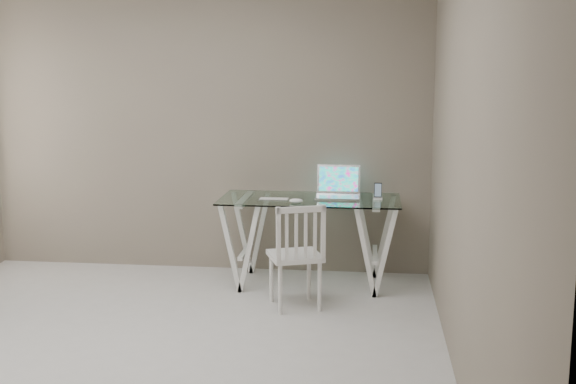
# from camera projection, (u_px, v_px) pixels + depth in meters

# --- Properties ---
(room) EXTENTS (4.50, 4.52, 2.71)m
(room) POSITION_uv_depth(u_px,v_px,m) (108.00, 87.00, 4.22)
(room) COLOR #B6B2AE
(room) RESTS_ON ground
(desk) EXTENTS (1.50, 0.70, 0.75)m
(desk) POSITION_uv_depth(u_px,v_px,m) (310.00, 241.00, 6.09)
(desk) COLOR silver
(desk) RESTS_ON ground
(chair) EXTENTS (0.49, 0.49, 0.83)m
(chair) POSITION_uv_depth(u_px,v_px,m) (297.00, 252.00, 5.44)
(chair) COLOR silver
(chair) RESTS_ON ground
(laptop) EXTENTS (0.37, 0.33, 0.25)m
(laptop) POSITION_uv_depth(u_px,v_px,m) (338.00, 189.00, 6.11)
(laptop) COLOR silver
(laptop) RESTS_ON desk
(keyboard) EXTENTS (0.25, 0.11, 0.01)m
(keyboard) POSITION_uv_depth(u_px,v_px,m) (274.00, 199.00, 5.98)
(keyboard) COLOR silver
(keyboard) RESTS_ON desk
(mouse) EXTENTS (0.11, 0.07, 0.04)m
(mouse) POSITION_uv_depth(u_px,v_px,m) (296.00, 201.00, 5.83)
(mouse) COLOR white
(mouse) RESTS_ON desk
(phone_dock) EXTENTS (0.07, 0.07, 0.14)m
(phone_dock) POSITION_uv_depth(u_px,v_px,m) (378.00, 195.00, 5.98)
(phone_dock) COLOR white
(phone_dock) RESTS_ON desk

